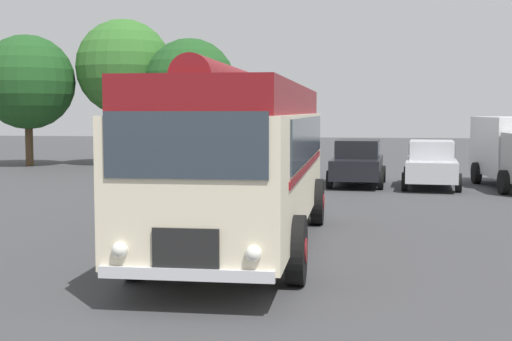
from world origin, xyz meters
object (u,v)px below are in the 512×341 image
(car_mid_right, at_px, (358,162))
(car_far_right, at_px, (431,164))
(vintage_bus, at_px, (245,152))
(car_near_left, at_px, (204,160))
(car_mid_left, at_px, (276,161))

(car_mid_right, distance_m, car_far_right, 2.63)
(vintage_bus, xyz_separation_m, car_mid_right, (2.16, 12.24, -1.05))
(car_mid_right, bearing_deg, car_near_left, 174.78)
(car_far_right, bearing_deg, car_near_left, 173.42)
(vintage_bus, height_order, car_mid_left, vintage_bus)
(car_near_left, relative_size, car_mid_right, 1.00)
(car_mid_right, height_order, car_far_right, same)
(vintage_bus, bearing_deg, car_near_left, 106.18)
(car_near_left, xyz_separation_m, car_mid_left, (2.81, -0.32, 0.00))
(car_mid_left, height_order, car_far_right, same)
(car_near_left, distance_m, car_mid_right, 5.89)
(car_far_right, bearing_deg, car_mid_right, 170.39)
(vintage_bus, xyz_separation_m, car_mid_left, (-0.90, 12.45, -1.05))
(car_near_left, xyz_separation_m, car_far_right, (8.46, -0.98, 0.00))
(car_near_left, height_order, car_far_right, same)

